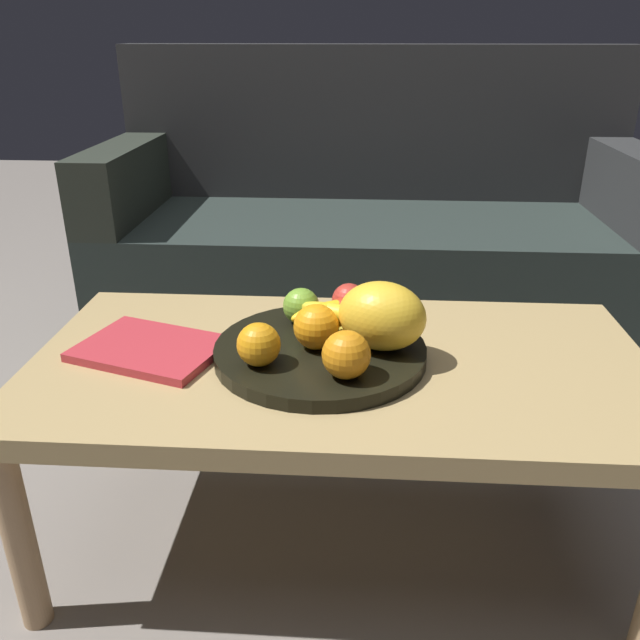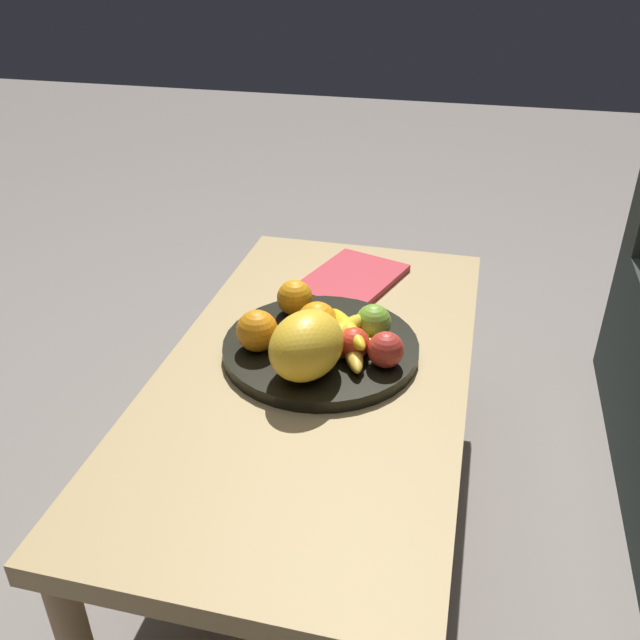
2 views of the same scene
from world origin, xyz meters
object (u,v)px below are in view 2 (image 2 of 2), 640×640
at_px(fruit_bowl, 320,348).
at_px(banana_bunch, 347,341).
at_px(orange_right, 295,298).
at_px(orange_left, 257,331).
at_px(apple_left, 353,344).
at_px(magazine, 351,279).
at_px(apple_front, 373,322).
at_px(coffee_table, 316,383).
at_px(melon_large_front, 305,345).
at_px(orange_front, 317,322).
at_px(apple_right, 386,350).

bearing_deg(fruit_bowl, banana_bunch, 66.21).
bearing_deg(fruit_bowl, orange_right, -141.77).
height_order(fruit_bowl, orange_left, orange_left).
height_order(apple_left, magazine, apple_left).
bearing_deg(fruit_bowl, apple_front, 113.75).
bearing_deg(fruit_bowl, coffee_table, 2.40).
distance_m(melon_large_front, banana_bunch, 0.11).
distance_m(melon_large_front, orange_front, 0.12).
relative_size(fruit_bowl, apple_front, 5.43).
height_order(apple_right, banana_bunch, apple_right).
relative_size(coffee_table, magazine, 4.42).
distance_m(orange_front, orange_left, 0.12).
xyz_separation_m(orange_right, apple_left, (0.14, 0.15, -0.01)).
bearing_deg(apple_left, coffee_table, -93.03).
bearing_deg(fruit_bowl, magazine, -179.93).
bearing_deg(orange_front, fruit_bowl, 49.40).
bearing_deg(coffee_table, apple_left, 86.97).
relative_size(orange_right, apple_front, 1.06).
height_order(orange_right, banana_bunch, orange_right).
distance_m(orange_front, magazine, 0.31).
xyz_separation_m(orange_front, orange_left, (0.06, -0.10, -0.00)).
bearing_deg(magazine, orange_front, 16.88).
relative_size(melon_large_front, orange_left, 1.95).
bearing_deg(magazine, melon_large_front, 18.05).
bearing_deg(orange_front, magazine, 178.73).
distance_m(fruit_bowl, orange_right, 0.13).
height_order(melon_large_front, apple_right, melon_large_front).
relative_size(apple_front, apple_left, 1.13).
bearing_deg(apple_left, orange_left, -86.94).
xyz_separation_m(apple_left, magazine, (-0.35, -0.07, -0.05)).
xyz_separation_m(fruit_bowl, orange_right, (-0.10, -0.08, 0.05)).
xyz_separation_m(apple_right, magazine, (-0.36, -0.13, -0.05)).
height_order(melon_large_front, orange_right, melon_large_front).
relative_size(orange_front, orange_right, 1.09).
xyz_separation_m(orange_right, magazine, (-0.21, 0.08, -0.05)).
bearing_deg(melon_large_front, apple_right, 114.06).
xyz_separation_m(fruit_bowl, apple_right, (0.05, 0.13, 0.05)).
xyz_separation_m(coffee_table, apple_right, (0.01, 0.13, 0.10)).
distance_m(orange_front, apple_front, 0.11).
relative_size(fruit_bowl, apple_right, 5.65).
bearing_deg(apple_right, magazine, -159.46).
bearing_deg(apple_right, melon_large_front, -65.94).
xyz_separation_m(apple_left, apple_right, (0.01, 0.06, 0.00)).
xyz_separation_m(apple_front, apple_left, (0.08, -0.02, -0.00)).
bearing_deg(apple_front, fruit_bowl, -66.25).
relative_size(orange_front, orange_left, 1.01).
bearing_deg(coffee_table, magazine, -179.68).
bearing_deg(orange_left, orange_front, 118.40).
bearing_deg(banana_bunch, apple_right, 73.61).
height_order(orange_left, apple_left, orange_left).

